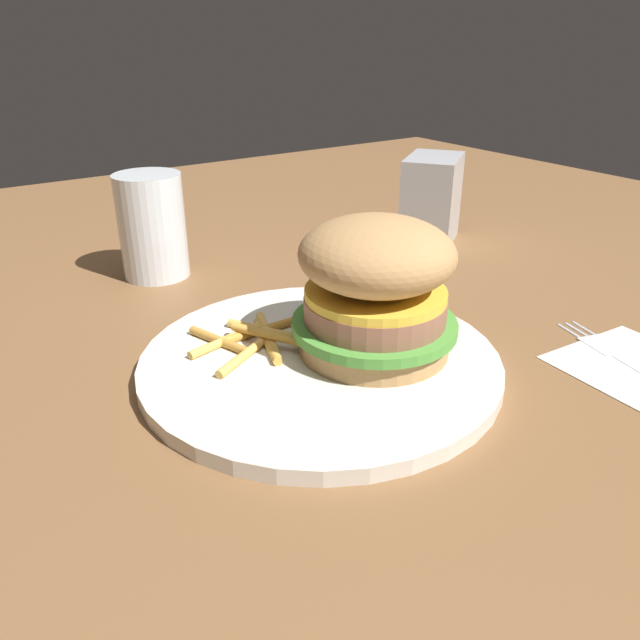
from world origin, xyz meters
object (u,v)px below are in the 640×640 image
sandwich (379,288)px  drink_glass (153,232)px  fries_pile (254,338)px  fork (640,365)px  napkin_dispenser (431,200)px  plate (320,362)px

sandwich → drink_glass: (-0.07, 0.28, -0.02)m
fries_pile → fork: size_ratio=0.63×
sandwich → napkin_dispenser: 0.32m
fork → napkin_dispenser: napkin_dispenser is taller
fries_pile → napkin_dispenser: 0.35m
plate → drink_glass: (-0.03, 0.26, 0.04)m
fork → napkin_dispenser: bearing=75.4°
plate → napkin_dispenser: (0.29, 0.19, 0.05)m
plate → drink_glass: drink_glass is taller
fork → napkin_dispenser: 0.34m
fries_pile → drink_glass: bearing=89.4°
fries_pile → drink_glass: size_ratio=1.00×
plate → drink_glass: bearing=96.4°
napkin_dispenser → fries_pile: bearing=-12.6°
drink_glass → fork: bearing=-59.9°
sandwich → napkin_dispenser: sandwich is taller
sandwich → drink_glass: size_ratio=1.18×
fries_pile → napkin_dispenser: size_ratio=1.04×
drink_glass → napkin_dispenser: size_ratio=1.04×
fork → drink_glass: drink_glass is taller
fries_pile → fork: (0.24, -0.19, -0.01)m
sandwich → fries_pile: bearing=137.6°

